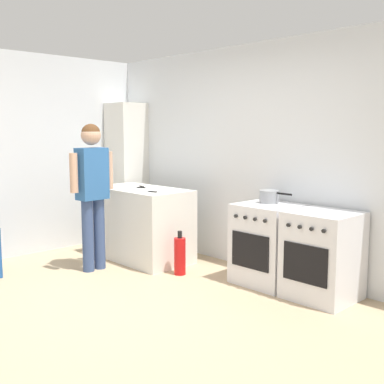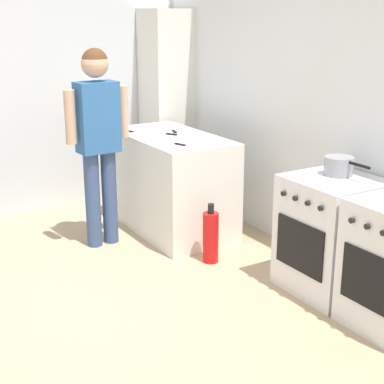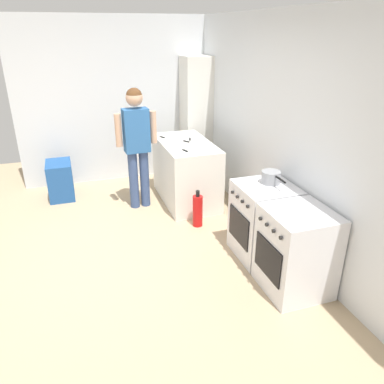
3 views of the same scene
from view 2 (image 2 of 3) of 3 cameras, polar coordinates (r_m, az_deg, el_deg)
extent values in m
plane|color=tan|center=(4.00, -7.67, -12.56)|extent=(8.00, 8.00, 0.00)
cube|color=silver|center=(4.65, 14.46, 8.28)|extent=(6.00, 0.10, 2.60)
cube|color=silver|center=(6.11, -14.68, 10.26)|extent=(0.10, 3.10, 2.60)
cube|color=silver|center=(5.44, -2.02, 0.86)|extent=(1.30, 0.70, 0.90)
cube|color=silver|center=(4.37, 13.43, -4.09)|extent=(0.63, 0.60, 0.85)
cube|color=black|center=(4.18, 10.38, -5.24)|extent=(0.47, 0.01, 0.36)
cylinder|color=black|center=(4.26, 11.33, 1.45)|extent=(0.20, 0.20, 0.01)
cylinder|color=black|center=(4.06, 14.00, 0.52)|extent=(0.20, 0.20, 0.01)
cylinder|color=black|center=(4.42, 13.65, 1.87)|extent=(0.20, 0.20, 0.01)
cylinder|color=black|center=(4.23, 16.31, 0.99)|extent=(0.20, 0.20, 0.01)
cylinder|color=black|center=(4.20, 8.84, -0.15)|extent=(0.04, 0.02, 0.04)
cylinder|color=black|center=(4.11, 9.96, -0.60)|extent=(0.04, 0.02, 0.04)
cylinder|color=black|center=(4.02, 11.13, -1.06)|extent=(0.04, 0.02, 0.04)
cylinder|color=black|center=(3.93, 12.35, -1.55)|extent=(0.04, 0.02, 0.04)
cube|color=black|center=(3.77, 16.96, -8.34)|extent=(0.47, 0.01, 0.36)
cylinder|color=black|center=(3.82, 17.87, -0.84)|extent=(0.20, 0.20, 0.01)
cylinder|color=black|center=(3.75, 15.22, -2.68)|extent=(0.04, 0.02, 0.04)
cylinder|color=black|center=(3.67, 16.60, -3.23)|extent=(0.04, 0.02, 0.04)
cylinder|color=black|center=(3.59, 18.06, -3.80)|extent=(0.04, 0.02, 0.04)
cylinder|color=gray|center=(4.31, 14.03, 2.47)|extent=(0.21, 0.21, 0.14)
cylinder|color=black|center=(4.17, 15.93, 2.50)|extent=(0.18, 0.02, 0.02)
cube|color=silver|center=(5.00, -2.03, 4.78)|extent=(0.10, 0.05, 0.01)
cube|color=black|center=(4.93, -1.16, 4.64)|extent=(0.11, 0.06, 0.01)
cube|color=silver|center=(5.59, -1.99, 6.10)|extent=(0.14, 0.08, 0.01)
cube|color=black|center=(5.47, -1.72, 5.88)|extent=(0.11, 0.06, 0.01)
cube|color=silver|center=(5.43, -3.41, 5.74)|extent=(0.19, 0.13, 0.01)
cube|color=black|center=(5.35, -2.01, 5.62)|extent=(0.11, 0.08, 0.01)
cube|color=silver|center=(5.40, -4.74, 5.65)|extent=(0.24, 0.13, 0.01)
cube|color=black|center=(5.52, -6.13, 5.89)|extent=(0.11, 0.07, 0.01)
cylinder|color=#384C7A|center=(5.13, -9.60, -0.79)|extent=(0.13, 0.13, 0.83)
cylinder|color=#384C7A|center=(5.19, -8.00, -0.48)|extent=(0.13, 0.13, 0.83)
cube|color=#2D609E|center=(4.99, -9.17, 7.16)|extent=(0.22, 0.35, 0.59)
cylinder|color=tan|center=(4.89, -11.74, 7.12)|extent=(0.09, 0.09, 0.44)
cylinder|color=tan|center=(5.09, -6.72, 7.74)|extent=(0.09, 0.09, 0.44)
sphere|color=tan|center=(4.94, -9.41, 12.17)|extent=(0.23, 0.23, 0.23)
sphere|color=brown|center=(4.94, -9.42, 12.40)|extent=(0.21, 0.21, 0.21)
cylinder|color=red|center=(4.79, 1.82, -4.44)|extent=(0.13, 0.13, 0.42)
cylinder|color=black|center=(4.71, 1.85, -1.61)|extent=(0.05, 0.05, 0.08)
cube|color=silver|center=(6.36, -2.48, 8.31)|extent=(0.48, 0.44, 2.00)
camera|label=1|loc=(1.17, -124.43, -27.26)|focal=45.00mm
camera|label=3|loc=(1.15, 86.93, 23.87)|focal=35.00mm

